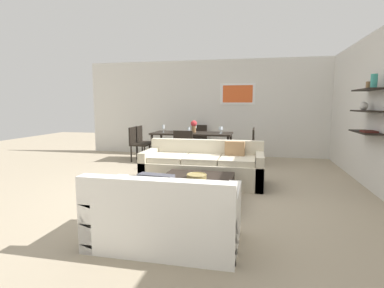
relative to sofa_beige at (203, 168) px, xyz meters
The scene contains 20 objects.
ground_plane 0.47m from the sofa_beige, 112.47° to the right, with size 18.00×18.00×0.00m, color tan.
back_wall_unit 3.37m from the sofa_beige, 87.06° to the left, with size 8.40×0.09×2.70m.
right_wall_shelf_unit 3.09m from the sofa_beige, ahead, with size 0.34×8.20×2.70m.
sofa_beige is the anchor object (origin of this frame).
loveseat_white 2.49m from the sofa_beige, 89.04° to the right, with size 1.52×0.90×0.78m.
coffee_table 1.12m from the sofa_beige, 85.17° to the right, with size 1.06×0.99×0.38m.
decorative_bowl 1.18m from the sofa_beige, 84.77° to the right, with size 0.30×0.30×0.07m.
dining_table 2.17m from the sofa_beige, 107.92° to the left, with size 2.01×0.87×0.75m.
dining_chair_left_near 2.77m from the sofa_beige, 138.48° to the left, with size 0.44×0.44×0.88m.
dining_chair_left_far 3.04m from the sofa_beige, 132.94° to the left, with size 0.44×0.44×0.88m.
dining_chair_foot 1.37m from the sofa_beige, 118.94° to the left, with size 0.44×0.44×0.88m.
dining_chair_right_near 1.99m from the sofa_beige, 67.53° to the left, with size 0.44×0.44×0.88m.
dining_chair_head 2.95m from the sofa_beige, 102.87° to the left, with size 0.44×0.44×0.88m.
dining_chair_right_far 2.36m from the sofa_beige, 71.18° to the left, with size 0.44×0.44×0.88m.
wine_glass_foot 1.87m from the sofa_beige, 111.64° to the left, with size 0.06×0.06×0.17m.
wine_glass_left_near 2.44m from the sofa_beige, 125.81° to the left, with size 0.06×0.06×0.20m.
wine_glass_head 2.56m from the sofa_beige, 105.26° to the left, with size 0.08×0.08×0.16m.
wine_glass_right_far 2.21m from the sofa_beige, 88.02° to the left, with size 0.07×0.07×0.16m.
wine_glass_right_near 2.01m from the sofa_beige, 87.79° to the left, with size 0.08×0.08×0.16m.
centerpiece_vase 2.27m from the sofa_beige, 106.67° to the left, with size 0.16×0.16×0.31m.
Camera 1 is at (1.10, -5.05, 1.46)m, focal length 28.12 mm.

